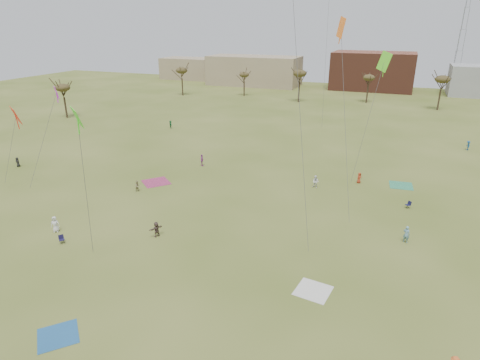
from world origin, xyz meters
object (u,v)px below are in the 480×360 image
(camp_chair_left, at_px, (62,241))
(flyer_near_left, at_px, (55,224))
(camp_chair_right, at_px, (408,206))
(radio_tower, at_px, (463,29))

(camp_chair_left, bearing_deg, flyer_near_left, 92.44)
(flyer_near_left, relative_size, camp_chair_left, 2.06)
(camp_chair_left, relative_size, camp_chair_right, 1.00)
(camp_chair_left, relative_size, radio_tower, 0.02)
(camp_chair_right, relative_size, radio_tower, 0.02)
(camp_chair_left, distance_m, radio_tower, 132.63)
(camp_chair_right, bearing_deg, camp_chair_left, -100.83)
(flyer_near_left, distance_m, camp_chair_right, 40.71)
(camp_chair_left, bearing_deg, camp_chair_right, -18.78)
(flyer_near_left, bearing_deg, radio_tower, 39.26)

